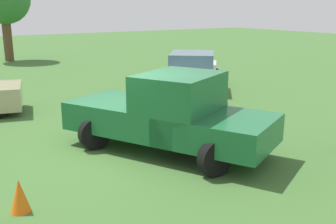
{
  "coord_description": "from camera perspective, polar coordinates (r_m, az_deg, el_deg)",
  "views": [
    {
      "loc": [
        3.82,
        7.71,
        3.17
      ],
      "look_at": [
        -0.95,
        0.44,
        0.9
      ],
      "focal_mm": 43.47,
      "sensor_mm": 36.0,
      "label": 1
    }
  ],
  "objects": [
    {
      "name": "sedan_far",
      "position": [
        15.76,
        3.42,
        5.52
      ],
      "size": [
        4.36,
        4.71,
        1.48
      ],
      "rotation": [
        0.0,
        0.0,
        4.02
      ],
      "color": "black",
      "rests_on": "ground_plane"
    },
    {
      "name": "ground_plane",
      "position": [
        9.17,
        -6.51,
        -5.69
      ],
      "size": [
        80.0,
        80.0,
        0.0
      ],
      "primitive_type": "plane",
      "color": "#3D662D"
    },
    {
      "name": "pickup_truck",
      "position": [
        8.93,
        0.67,
        -0.05
      ],
      "size": [
        3.68,
        4.99,
        1.78
      ],
      "rotation": [
        0.0,
        0.0,
        5.17
      ],
      "color": "black",
      "rests_on": "ground_plane"
    },
    {
      "name": "traffic_cone",
      "position": [
        6.94,
        -20.09,
        -10.98
      ],
      "size": [
        0.32,
        0.32,
        0.55
      ],
      "primitive_type": "cone",
      "color": "orange",
      "rests_on": "ground_plane"
    }
  ]
}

